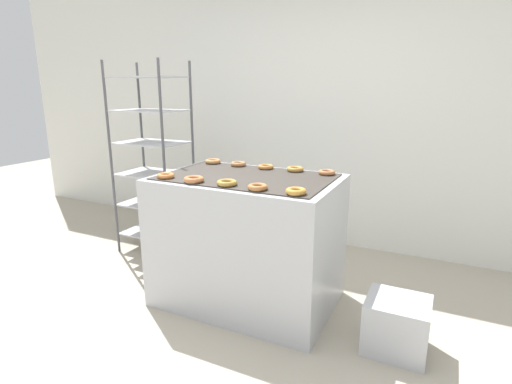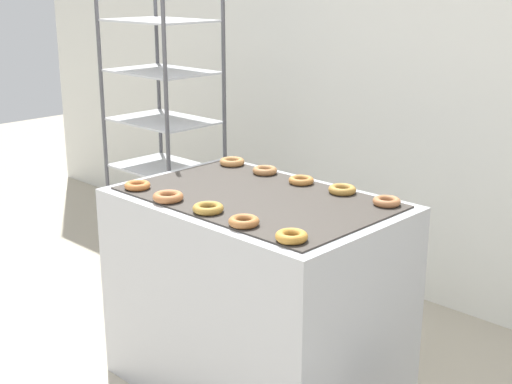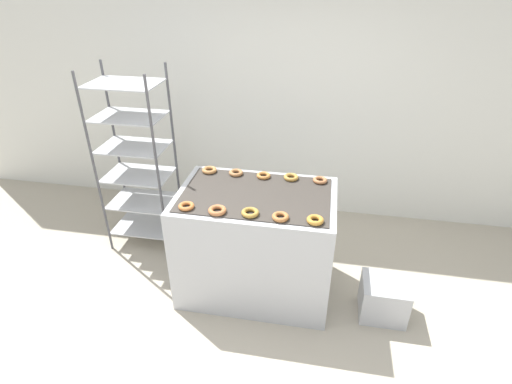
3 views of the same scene
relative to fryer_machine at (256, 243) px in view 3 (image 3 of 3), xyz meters
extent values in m
plane|color=#B2A893|center=(0.00, -0.67, -0.49)|extent=(14.00, 14.00, 0.00)
cube|color=silver|center=(0.00, 1.45, 0.91)|extent=(8.00, 0.05, 2.80)
cube|color=#B7BABF|center=(0.00, 0.00, 0.00)|extent=(1.29, 0.85, 0.97)
cube|color=#38332D|center=(0.00, 0.00, 0.48)|extent=(1.19, 0.75, 0.01)
cube|color=#262628|center=(0.35, -0.38, 0.19)|extent=(0.12, 0.07, 0.10)
cylinder|color=#4C4C51|center=(-1.58, 0.27, 0.43)|extent=(0.02, 0.02, 1.82)
cylinder|color=#4C4C51|center=(-0.95, 0.27, 0.43)|extent=(0.02, 0.02, 1.82)
cylinder|color=#4C4C51|center=(-1.58, 0.71, 0.43)|extent=(0.02, 0.02, 1.82)
cylinder|color=#4C4C51|center=(-0.95, 0.71, 0.43)|extent=(0.02, 0.02, 1.82)
cube|color=#B7BABF|center=(-1.27, 0.49, -0.30)|extent=(0.63, 0.44, 0.01)
cube|color=#B7BABF|center=(-1.27, 0.49, -0.01)|extent=(0.63, 0.44, 0.01)
cube|color=#B7BABF|center=(-1.27, 0.49, 0.29)|extent=(0.63, 0.44, 0.01)
cube|color=#B7BABF|center=(-1.27, 0.49, 0.59)|extent=(0.63, 0.44, 0.01)
cube|color=#B7BABF|center=(-1.27, 0.49, 0.89)|extent=(0.63, 0.44, 0.01)
cube|color=#B7BABF|center=(-1.27, 0.49, 1.19)|extent=(0.63, 0.44, 0.01)
cube|color=#B7BABF|center=(1.11, -0.14, -0.32)|extent=(0.37, 0.34, 0.34)
torus|color=#BF6D34|center=(-0.48, -0.30, 0.50)|extent=(0.12, 0.12, 0.03)
torus|color=#AF693B|center=(-0.23, -0.32, 0.51)|extent=(0.14, 0.14, 0.04)
torus|color=#A87D33|center=(0.01, -0.30, 0.50)|extent=(0.13, 0.13, 0.03)
torus|color=#AA6835|center=(0.24, -0.32, 0.50)|extent=(0.13, 0.13, 0.03)
torus|color=#BD8130|center=(0.49, -0.31, 0.51)|extent=(0.12, 0.12, 0.04)
torus|color=#B57943|center=(-0.48, 0.31, 0.50)|extent=(0.13, 0.13, 0.03)
torus|color=#A66F41|center=(-0.24, 0.31, 0.50)|extent=(0.12, 0.12, 0.03)
torus|color=#B47437|center=(0.01, 0.30, 0.50)|extent=(0.12, 0.12, 0.03)
torus|color=#AE7E37|center=(0.25, 0.31, 0.50)|extent=(0.13, 0.13, 0.03)
torus|color=#AB6A40|center=(0.50, 0.30, 0.50)|extent=(0.12, 0.12, 0.03)
camera|label=1|loc=(1.27, -2.47, 1.10)|focal=28.00mm
camera|label=2|loc=(2.14, -2.21, 1.44)|focal=50.00mm
camera|label=3|loc=(0.50, -2.73, 2.11)|focal=28.00mm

